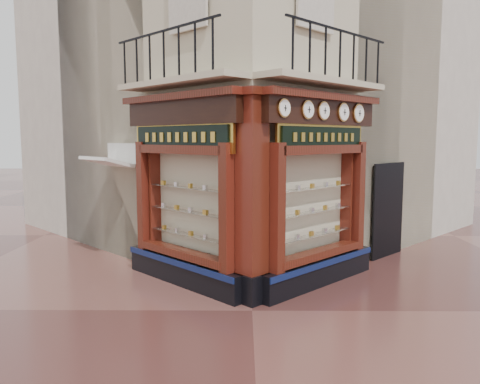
{
  "coord_description": "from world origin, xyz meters",
  "views": [
    {
      "loc": [
        -0.15,
        -8.09,
        3.07
      ],
      "look_at": [
        -0.24,
        2.0,
        1.92
      ],
      "focal_mm": 35.0,
      "sensor_mm": 36.0,
      "label": 1
    }
  ],
  "objects_px": {
    "clock_a": "(284,108)",
    "signboard_left": "(180,137)",
    "awning": "(110,262)",
    "clock_d": "(343,112)",
    "signboard_right": "(323,137)",
    "corner_pilaster": "(252,200)",
    "clock_e": "(358,113)",
    "clock_b": "(308,110)",
    "clock_c": "(324,111)"
  },
  "relations": [
    {
      "from": "awning",
      "to": "signboard_left",
      "type": "relative_size",
      "value": 0.59
    },
    {
      "from": "clock_a",
      "to": "signboard_right",
      "type": "bearing_deg",
      "value": 4.62
    },
    {
      "from": "clock_b",
      "to": "clock_c",
      "type": "distance_m",
      "value": 0.52
    },
    {
      "from": "clock_e",
      "to": "awning",
      "type": "relative_size",
      "value": 0.31
    },
    {
      "from": "corner_pilaster",
      "to": "awning",
      "type": "relative_size",
      "value": 2.96
    },
    {
      "from": "clock_e",
      "to": "clock_c",
      "type": "bearing_deg",
      "value": 180.0
    },
    {
      "from": "clock_a",
      "to": "corner_pilaster",
      "type": "bearing_deg",
      "value": 131.81
    },
    {
      "from": "clock_b",
      "to": "clock_c",
      "type": "height_order",
      "value": "clock_c"
    },
    {
      "from": "awning",
      "to": "signboard_left",
      "type": "distance_m",
      "value": 4.13
    },
    {
      "from": "clock_a",
      "to": "clock_d",
      "type": "distance_m",
      "value": 1.92
    },
    {
      "from": "clock_a",
      "to": "awning",
      "type": "relative_size",
      "value": 0.25
    },
    {
      "from": "clock_b",
      "to": "clock_e",
      "type": "height_order",
      "value": "clock_e"
    },
    {
      "from": "clock_a",
      "to": "clock_e",
      "type": "xyz_separation_m",
      "value": [
        1.77,
        1.77,
        -0.0
      ]
    },
    {
      "from": "clock_c",
      "to": "signboard_right",
      "type": "bearing_deg",
      "value": 36.35
    },
    {
      "from": "signboard_left",
      "to": "awning",
      "type": "bearing_deg",
      "value": 3.87
    },
    {
      "from": "clock_b",
      "to": "clock_e",
      "type": "bearing_deg",
      "value": 0.0
    },
    {
      "from": "clock_e",
      "to": "clock_b",
      "type": "bearing_deg",
      "value": 180.0
    },
    {
      "from": "clock_d",
      "to": "clock_e",
      "type": "height_order",
      "value": "clock_e"
    },
    {
      "from": "clock_b",
      "to": "clock_c",
      "type": "xyz_separation_m",
      "value": [
        0.36,
        0.36,
        -0.0
      ]
    },
    {
      "from": "awning",
      "to": "clock_b",
      "type": "bearing_deg",
      "value": -162.06
    },
    {
      "from": "clock_d",
      "to": "signboard_left",
      "type": "distance_m",
      "value": 3.44
    },
    {
      "from": "clock_c",
      "to": "clock_e",
      "type": "bearing_deg",
      "value": -0.0
    },
    {
      "from": "clock_a",
      "to": "signboard_left",
      "type": "distance_m",
      "value": 2.34
    },
    {
      "from": "clock_d",
      "to": "clock_e",
      "type": "xyz_separation_m",
      "value": [
        0.42,
        0.42,
        -0.0
      ]
    },
    {
      "from": "clock_e",
      "to": "signboard_right",
      "type": "height_order",
      "value": "clock_e"
    },
    {
      "from": "corner_pilaster",
      "to": "clock_d",
      "type": "bearing_deg",
      "value": -10.51
    },
    {
      "from": "clock_b",
      "to": "signboard_right",
      "type": "xyz_separation_m",
      "value": [
        0.39,
        0.55,
        -0.52
      ]
    },
    {
      "from": "clock_e",
      "to": "awning",
      "type": "distance_m",
      "value": 6.97
    },
    {
      "from": "signboard_left",
      "to": "clock_b",
      "type": "bearing_deg",
      "value": -147.25
    },
    {
      "from": "clock_c",
      "to": "clock_d",
      "type": "relative_size",
      "value": 0.95
    },
    {
      "from": "clock_a",
      "to": "awning",
      "type": "distance_m",
      "value": 6.15
    },
    {
      "from": "clock_a",
      "to": "clock_c",
      "type": "xyz_separation_m",
      "value": [
        0.86,
        0.86,
        -0.0
      ]
    },
    {
      "from": "clock_a",
      "to": "signboard_left",
      "type": "bearing_deg",
      "value": 107.79
    },
    {
      "from": "awning",
      "to": "clock_d",
      "type": "bearing_deg",
      "value": -150.22
    },
    {
      "from": "clock_c",
      "to": "awning",
      "type": "height_order",
      "value": "clock_c"
    },
    {
      "from": "clock_c",
      "to": "awning",
      "type": "relative_size",
      "value": 0.28
    },
    {
      "from": "corner_pilaster",
      "to": "clock_b",
      "type": "distance_m",
      "value": 2.04
    },
    {
      "from": "clock_d",
      "to": "awning",
      "type": "bearing_deg",
      "value": 119.78
    },
    {
      "from": "clock_c",
      "to": "signboard_left",
      "type": "xyz_separation_m",
      "value": [
        -2.89,
        0.18,
        -0.52
      ]
    },
    {
      "from": "clock_d",
      "to": "signboard_right",
      "type": "height_order",
      "value": "clock_d"
    },
    {
      "from": "clock_c",
      "to": "clock_e",
      "type": "xyz_separation_m",
      "value": [
        0.91,
        0.91,
        0.0
      ]
    },
    {
      "from": "corner_pilaster",
      "to": "clock_c",
      "type": "distance_m",
      "value": 2.35
    },
    {
      "from": "clock_e",
      "to": "clock_a",
      "type": "bearing_deg",
      "value": 180.0
    },
    {
      "from": "signboard_left",
      "to": "signboard_right",
      "type": "relative_size",
      "value": 1.11
    },
    {
      "from": "corner_pilaster",
      "to": "awning",
      "type": "distance_m",
      "value": 4.9
    },
    {
      "from": "corner_pilaster",
      "to": "signboard_right",
      "type": "bearing_deg",
      "value": -10.25
    },
    {
      "from": "corner_pilaster",
      "to": "clock_c",
      "type": "bearing_deg",
      "value": -14.94
    },
    {
      "from": "clock_c",
      "to": "corner_pilaster",
      "type": "bearing_deg",
      "value": 165.06
    },
    {
      "from": "corner_pilaster",
      "to": "clock_b",
      "type": "height_order",
      "value": "corner_pilaster"
    },
    {
      "from": "clock_e",
      "to": "signboard_left",
      "type": "relative_size",
      "value": 0.18
    }
  ]
}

